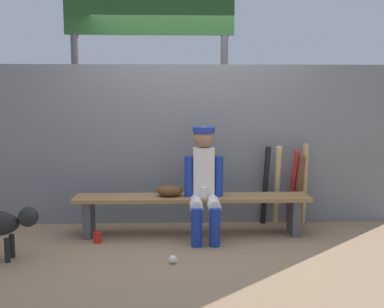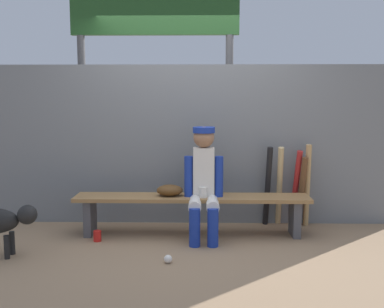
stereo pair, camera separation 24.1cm
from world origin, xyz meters
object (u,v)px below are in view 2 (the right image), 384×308
object	(u,v)px
bat_wood_tan	(307,186)
cup_on_ground	(97,236)
player_seated	(204,179)
bat_aluminum_black	(268,186)
baseball_glove	(170,190)
bat_wood_dark	(301,192)
scoreboard	(160,35)
dugout_bench	(192,204)
bat_aluminum_red	(296,188)
cup_on_bench	(203,192)
bat_wood_natural	(279,186)
baseball	(168,259)

from	to	relation	value
bat_wood_tan	cup_on_ground	bearing A→B (deg)	-165.55
player_seated	bat_aluminum_black	xyz separation A→B (m)	(0.73, 0.46, -0.16)
bat_aluminum_black	player_seated	bearing A→B (deg)	-147.82
baseball_glove	bat_wood_dark	size ratio (longest dim) A/B	0.34
scoreboard	dugout_bench	bearing A→B (deg)	-70.70
bat_aluminum_red	scoreboard	world-z (taller)	scoreboard
cup_on_bench	bat_wood_natural	bearing A→B (deg)	26.51
bat_aluminum_black	baseball	distance (m)	1.64
bat_wood_tan	cup_on_ground	distance (m)	2.38
cup_on_bench	cup_on_ground	bearing A→B (deg)	-171.44
scoreboard	bat_aluminum_red	bearing A→B (deg)	-28.43
dugout_bench	bat_aluminum_black	bearing A→B (deg)	22.51
bat_aluminum_black	scoreboard	xyz separation A→B (m)	(-1.29, 0.88, 1.81)
dugout_bench	baseball	bearing A→B (deg)	-103.30
player_seated	baseball	bearing A→B (deg)	-113.77
bat_wood_natural	bat_wood_dark	size ratio (longest dim) A/B	1.14
dugout_bench	cup_on_ground	distance (m)	1.04
cup_on_ground	bat_aluminum_red	bearing A→B (deg)	15.68
dugout_bench	cup_on_ground	size ratio (longest dim) A/B	22.68
cup_on_bench	scoreboard	bearing A→B (deg)	112.76
bat_wood_tan	scoreboard	distance (m)	2.64
player_seated	bat_aluminum_red	bearing A→B (deg)	23.98
player_seated	bat_wood_dark	world-z (taller)	player_seated
bat_aluminum_black	bat_wood_tan	xyz separation A→B (m)	(0.45, -0.01, 0.01)
baseball_glove	cup_on_ground	xyz separation A→B (m)	(-0.73, -0.24, -0.43)
bat_aluminum_red	scoreboard	bearing A→B (deg)	151.57
baseball	cup_on_bench	xyz separation A→B (m)	(0.31, 0.76, 0.44)
player_seated	scoreboard	world-z (taller)	scoreboard
player_seated	bat_aluminum_red	distance (m)	1.16
cup_on_ground	bat_wood_natural	bearing A→B (deg)	17.00
baseball_glove	bat_wood_dark	world-z (taller)	bat_wood_dark
bat_wood_dark	bat_aluminum_red	bearing A→B (deg)	132.65
bat_aluminum_red	cup_on_ground	world-z (taller)	bat_aluminum_red
baseball	bat_aluminum_black	bearing A→B (deg)	48.51
baseball	dugout_bench	bearing A→B (deg)	76.70
bat_wood_dark	scoreboard	bearing A→B (deg)	150.81
bat_wood_dark	scoreboard	xyz separation A→B (m)	(-1.66, 0.93, 1.86)
bat_wood_natural	scoreboard	bearing A→B (deg)	148.48
bat_aluminum_black	cup_on_bench	xyz separation A→B (m)	(-0.74, -0.43, 0.02)
cup_on_ground	player_seated	bearing A→B (deg)	7.02
player_seated	bat_wood_tan	world-z (taller)	player_seated
bat_wood_tan	scoreboard	bearing A→B (deg)	152.92
bat_wood_natural	bat_aluminum_black	bearing A→B (deg)	-178.28
dugout_bench	scoreboard	distance (m)	2.33
baseball_glove	bat_wood_natural	distance (m)	1.28
player_seated	baseball	distance (m)	0.99
baseball_glove	cup_on_bench	distance (m)	0.36
bat_aluminum_black	bat_aluminum_red	world-z (taller)	bat_aluminum_black
baseball_glove	cup_on_bench	world-z (taller)	baseball_glove
bat_aluminum_black	bat_aluminum_red	distance (m)	0.32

